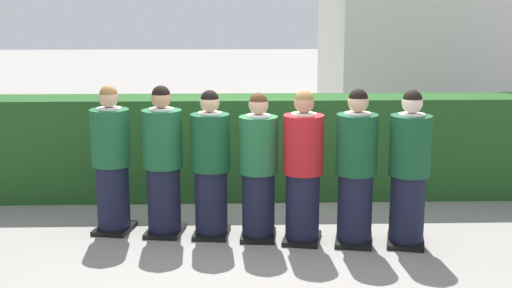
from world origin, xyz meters
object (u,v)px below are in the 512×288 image
(student_front_row_5, at_px, (356,171))
(student_front_row_6, at_px, (409,172))
(student_front_row_2, at_px, (211,168))
(student_in_red_blazer, at_px, (303,171))
(student_front_row_1, at_px, (163,165))
(student_front_row_0, at_px, (112,163))
(student_front_row_3, at_px, (258,170))

(student_front_row_5, bearing_deg, student_front_row_6, -5.65)
(student_front_row_6, bearing_deg, student_front_row_2, 170.58)
(student_front_row_2, height_order, student_in_red_blazer, student_in_red_blazer)
(student_in_red_blazer, bearing_deg, student_front_row_2, 167.92)
(student_front_row_1, bearing_deg, student_front_row_6, -9.09)
(student_front_row_0, xyz_separation_m, student_front_row_2, (1.10, -0.18, -0.02))
(student_front_row_1, height_order, student_front_row_2, student_front_row_1)
(student_front_row_5, bearing_deg, student_front_row_1, 170.01)
(student_front_row_2, height_order, student_front_row_5, student_front_row_5)
(student_front_row_0, distance_m, student_front_row_1, 0.59)
(student_front_row_5, bearing_deg, student_front_row_2, 169.26)
(student_front_row_1, distance_m, student_front_row_2, 0.53)
(student_front_row_1, height_order, student_front_row_3, student_front_row_1)
(student_front_row_5, relative_size, student_front_row_6, 1.00)
(student_front_row_1, bearing_deg, student_in_red_blazer, -10.60)
(student_front_row_1, distance_m, student_in_red_blazer, 1.53)
(student_front_row_0, height_order, student_front_row_3, student_front_row_0)
(student_front_row_0, relative_size, student_front_row_5, 0.99)
(student_front_row_3, bearing_deg, student_front_row_1, 170.69)
(student_front_row_2, bearing_deg, student_front_row_3, -10.85)
(student_front_row_2, height_order, student_front_row_6, student_front_row_6)
(student_front_row_2, relative_size, student_in_red_blazer, 0.99)
(student_front_row_5, bearing_deg, student_in_red_blazer, 171.69)
(student_in_red_blazer, distance_m, student_front_row_5, 0.55)
(student_front_row_1, relative_size, student_in_red_blazer, 1.01)
(student_front_row_1, bearing_deg, student_front_row_5, -9.99)
(student_front_row_0, bearing_deg, student_front_row_3, -9.87)
(student_front_row_0, xyz_separation_m, student_front_row_1, (0.58, -0.11, 0.00))
(student_front_row_2, relative_size, student_front_row_5, 0.97)
(student_front_row_0, bearing_deg, student_in_red_blazer, -10.67)
(student_front_row_3, distance_m, student_in_red_blazer, 0.48)
(student_in_red_blazer, xyz_separation_m, student_front_row_5, (0.55, -0.08, 0.01))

